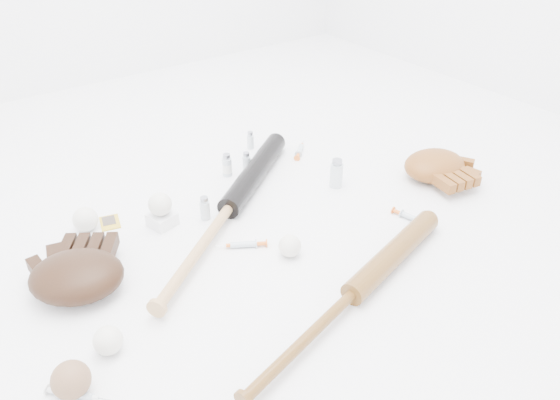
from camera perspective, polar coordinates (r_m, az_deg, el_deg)
bat_dark at (r=1.70m, az=-5.34°, el=-0.78°), size 0.85×0.65×0.07m
bat_wood at (r=1.40m, az=7.64°, el=-9.63°), size 0.86×0.28×0.06m
glove_dark at (r=1.51m, az=-20.48°, el=-7.42°), size 0.40×0.40×0.10m
glove_tan at (r=1.98m, az=15.85°, el=3.53°), size 0.31×0.31×0.10m
trading_card at (r=1.77m, az=-17.34°, el=-2.26°), size 0.07×0.09×0.00m
pedestal at (r=1.71m, az=-12.21°, el=-2.01°), size 0.09×0.09×0.04m
baseball_on_pedestal at (r=1.68m, az=-12.43°, el=-0.43°), size 0.07×0.07×0.07m
baseball_left at (r=1.33m, az=-17.53°, el=-13.82°), size 0.07×0.07×0.07m
baseball_upper at (r=1.74m, az=-19.67°, el=-1.91°), size 0.08×0.08×0.08m
baseball_mid at (r=1.54m, az=1.04°, el=-4.82°), size 0.06×0.06×0.06m
baseball_aged at (r=1.27m, az=-21.00°, el=-17.14°), size 0.08×0.08×0.08m
syringe_0 at (r=1.28m, az=-20.50°, el=-18.51°), size 0.13×0.14×0.02m
syringe_1 at (r=1.59m, az=-3.86°, el=-4.67°), size 0.16×0.11×0.02m
syringe_2 at (r=2.09m, az=2.10°, el=5.25°), size 0.14×0.13×0.02m
syringe_3 at (r=1.74m, az=13.64°, el=-1.83°), size 0.06×0.17×0.02m
vial_0 at (r=2.11m, az=-3.11°, el=6.28°), size 0.03×0.03×0.07m
vial_1 at (r=1.96m, az=-3.52°, el=4.03°), size 0.03×0.03×0.07m
vial_2 at (r=1.93m, az=-5.56°, el=3.67°), size 0.03×0.03×0.08m
vial_3 at (r=1.86m, az=5.92°, el=2.81°), size 0.04×0.04×0.10m
vial_4 at (r=1.70m, az=-7.86°, el=-0.83°), size 0.03×0.03×0.08m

